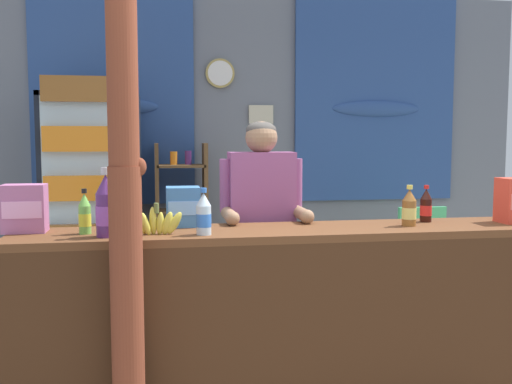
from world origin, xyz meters
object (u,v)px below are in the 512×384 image
at_px(drink_fridge, 93,183).
at_px(shopkeeper, 262,218).
at_px(snack_box_biscuit, 183,207).
at_px(plastic_lawn_chair, 415,247).
at_px(bottle_shelf_rack, 182,216).
at_px(soda_bottle_grape_soda, 106,207).
at_px(soda_bottle_cola, 426,206).
at_px(soda_bottle_lime_soda, 85,215).
at_px(snack_box_wafer, 25,208).
at_px(timber_post, 125,179).
at_px(soda_bottle_iced_tea, 409,209).
at_px(banana_bunch, 156,222).
at_px(stall_counter, 288,305).
at_px(soda_bottle_water, 204,215).

distance_m(drink_fridge, shopkeeper, 2.04).
bearing_deg(snack_box_biscuit, plastic_lawn_chair, 36.51).
xyz_separation_m(bottle_shelf_rack, soda_bottle_grape_soda, (-0.46, -2.51, 0.38)).
relative_size(soda_bottle_cola, soda_bottle_lime_soda, 0.93).
distance_m(plastic_lawn_chair, snack_box_biscuit, 2.61).
bearing_deg(shopkeeper, snack_box_wafer, -166.16).
height_order(timber_post, soda_bottle_iced_tea, timber_post).
bearing_deg(soda_bottle_iced_tea, shopkeeper, 149.30).
bearing_deg(banana_bunch, soda_bottle_lime_soda, 167.72).
relative_size(soda_bottle_cola, banana_bunch, 0.76).
xyz_separation_m(soda_bottle_iced_tea, snack_box_wafer, (-2.00, 0.12, 0.03)).
height_order(stall_counter, snack_box_biscuit, snack_box_biscuit).
height_order(bottle_shelf_rack, plastic_lawn_chair, bottle_shelf_rack).
xyz_separation_m(stall_counter, soda_bottle_lime_soda, (-1.02, 0.10, 0.48)).
height_order(plastic_lawn_chair, soda_bottle_lime_soda, soda_bottle_lime_soda).
height_order(shopkeeper, soda_bottle_iced_tea, shopkeeper).
xyz_separation_m(stall_counter, snack_box_wafer, (-1.32, 0.20, 0.50)).
bearing_deg(drink_fridge, soda_bottle_cola, -44.10).
xyz_separation_m(drink_fridge, snack_box_wafer, (-0.12, -1.99, 0.03)).
bearing_deg(soda_bottle_grape_soda, soda_bottle_lime_soda, 136.96).
bearing_deg(soda_bottle_lime_soda, bottle_shelf_rack, 76.65).
height_order(stall_counter, plastic_lawn_chair, stall_counter).
height_order(soda_bottle_lime_soda, banana_bunch, soda_bottle_lime_soda).
distance_m(timber_post, soda_bottle_iced_tea, 1.53).
bearing_deg(bottle_shelf_rack, soda_bottle_lime_soda, -103.35).
distance_m(drink_fridge, snack_box_wafer, 1.99).
distance_m(drink_fridge, soda_bottle_lime_soda, 2.10).
distance_m(soda_bottle_grape_soda, soda_bottle_iced_tea, 1.59).
distance_m(soda_bottle_lime_soda, snack_box_wafer, 0.32).
distance_m(timber_post, soda_bottle_water, 0.48).
distance_m(plastic_lawn_chair, soda_bottle_cola, 1.81).
relative_size(drink_fridge, snack_box_biscuit, 9.01).
relative_size(bottle_shelf_rack, shopkeeper, 0.91).
height_order(timber_post, soda_bottle_grape_soda, timber_post).
distance_m(shopkeeper, snack_box_biscuit, 0.54).
xyz_separation_m(bottle_shelf_rack, snack_box_biscuit, (-0.08, -2.23, 0.35)).
height_order(soda_bottle_water, banana_bunch, soda_bottle_water).
relative_size(stall_counter, bottle_shelf_rack, 2.02).
height_order(soda_bottle_grape_soda, soda_bottle_lime_soda, soda_bottle_grape_soda).
height_order(soda_bottle_grape_soda, snack_box_biscuit, soda_bottle_grape_soda).
height_order(shopkeeper, banana_bunch, shopkeeper).
height_order(stall_counter, soda_bottle_lime_soda, soda_bottle_lime_soda).
bearing_deg(bottle_shelf_rack, shopkeeper, -78.78).
bearing_deg(plastic_lawn_chair, soda_bottle_iced_tea, -116.12).
xyz_separation_m(stall_counter, soda_bottle_iced_tea, (0.68, 0.08, 0.48)).
bearing_deg(soda_bottle_grape_soda, soda_bottle_cola, 6.97).
xyz_separation_m(plastic_lawn_chair, banana_bunch, (-2.19, -1.76, 0.53)).
bearing_deg(stall_counter, soda_bottle_water, -176.87).
bearing_deg(banana_bunch, snack_box_wafer, 164.87).
height_order(soda_bottle_cola, soda_bottle_lime_soda, soda_bottle_lime_soda).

